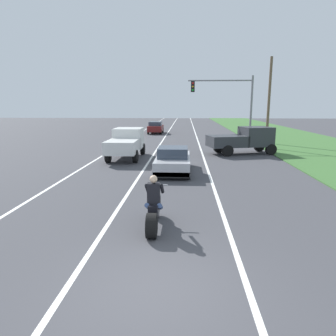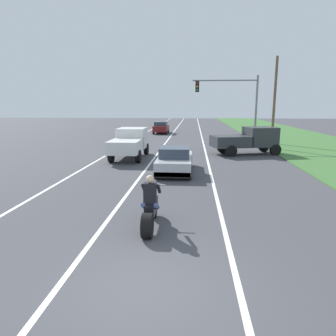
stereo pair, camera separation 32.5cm
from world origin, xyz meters
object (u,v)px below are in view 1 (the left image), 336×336
at_px(pickup_truck_right_shoulder_dark_grey, 244,139).
at_px(traffic_light_mast_near, 231,99).
at_px(pickup_truck_left_lane_white, 126,142).
at_px(motorcycle_with_rider, 154,210).
at_px(distant_car_far_ahead, 156,127).
at_px(sports_car_silver, 173,161).

relative_size(pickup_truck_right_shoulder_dark_grey, traffic_light_mast_near, 0.86).
bearing_deg(pickup_truck_left_lane_white, traffic_light_mast_near, 40.16).
relative_size(pickup_truck_left_lane_white, pickup_truck_right_shoulder_dark_grey, 0.93).
distance_m(motorcycle_with_rider, traffic_light_mast_near, 19.55).
distance_m(pickup_truck_left_lane_white, traffic_light_mast_near, 10.67).
bearing_deg(pickup_truck_left_lane_white, motorcycle_with_rider, -75.54).
height_order(traffic_light_mast_near, distant_car_far_ahead, traffic_light_mast_near).
bearing_deg(sports_car_silver, distant_car_far_ahead, 97.84).
relative_size(pickup_truck_left_lane_white, traffic_light_mast_near, 0.80).
bearing_deg(sports_car_silver, pickup_truck_left_lane_white, 128.45).
relative_size(pickup_truck_left_lane_white, distant_car_far_ahead, 1.20).
height_order(pickup_truck_right_shoulder_dark_grey, traffic_light_mast_near, traffic_light_mast_near).
bearing_deg(traffic_light_mast_near, sports_car_silver, -112.58).
distance_m(pickup_truck_right_shoulder_dark_grey, traffic_light_mast_near, 5.17).
relative_size(motorcycle_with_rider, distant_car_far_ahead, 0.55).
bearing_deg(pickup_truck_right_shoulder_dark_grey, pickup_truck_left_lane_white, -163.90).
bearing_deg(distant_car_far_ahead, sports_car_silver, -82.16).
bearing_deg(pickup_truck_left_lane_white, distant_car_far_ahead, 89.44).
bearing_deg(traffic_light_mast_near, pickup_truck_right_shoulder_dark_grey, -83.54).
bearing_deg(distant_car_far_ahead, traffic_light_mast_near, -57.67).
height_order(motorcycle_with_rider, pickup_truck_left_lane_white, pickup_truck_left_lane_white).
height_order(pickup_truck_left_lane_white, pickup_truck_right_shoulder_dark_grey, same).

